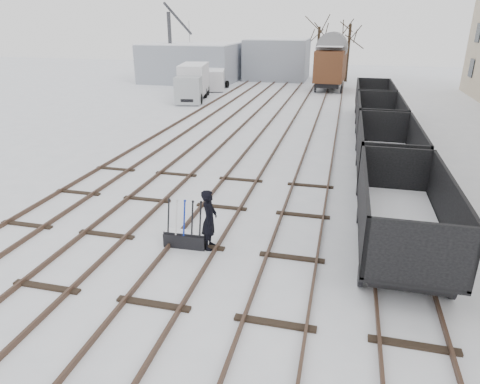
{
  "coord_description": "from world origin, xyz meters",
  "views": [
    {
      "loc": [
        4.12,
        -10.89,
        6.47
      ],
      "look_at": [
        1.0,
        1.79,
        1.2
      ],
      "focal_mm": 32.0,
      "sensor_mm": 36.0,
      "label": 1
    }
  ],
  "objects_px": {
    "ground_frame": "(186,238)",
    "lorry": "(193,82)",
    "freight_wagon_a": "(401,226)",
    "panel_van": "(215,79)",
    "crane": "(172,62)",
    "box_van_wagon": "(331,64)",
    "worker": "(209,220)"
  },
  "relations": [
    {
      "from": "box_van_wagon",
      "to": "freight_wagon_a",
      "type": "bearing_deg",
      "value": -80.36
    },
    {
      "from": "worker",
      "to": "freight_wagon_a",
      "type": "height_order",
      "value": "freight_wagon_a"
    },
    {
      "from": "freight_wagon_a",
      "to": "crane",
      "type": "bearing_deg",
      "value": 121.66
    },
    {
      "from": "ground_frame",
      "to": "lorry",
      "type": "bearing_deg",
      "value": 107.33
    },
    {
      "from": "box_van_wagon",
      "to": "crane",
      "type": "height_order",
      "value": "crane"
    },
    {
      "from": "box_van_wagon",
      "to": "crane",
      "type": "xyz_separation_m",
      "value": [
        -17.22,
        1.75,
        -0.3
      ]
    },
    {
      "from": "freight_wagon_a",
      "to": "crane",
      "type": "distance_m",
      "value": 39.7
    },
    {
      "from": "ground_frame",
      "to": "lorry",
      "type": "height_order",
      "value": "lorry"
    },
    {
      "from": "panel_van",
      "to": "crane",
      "type": "height_order",
      "value": "crane"
    },
    {
      "from": "freight_wagon_a",
      "to": "box_van_wagon",
      "type": "relative_size",
      "value": 1.06
    },
    {
      "from": "freight_wagon_a",
      "to": "panel_van",
      "type": "height_order",
      "value": "freight_wagon_a"
    },
    {
      "from": "box_van_wagon",
      "to": "worker",
      "type": "bearing_deg",
      "value": -90.09
    },
    {
      "from": "box_van_wagon",
      "to": "lorry",
      "type": "distance_m",
      "value": 14.05
    },
    {
      "from": "crane",
      "to": "worker",
      "type": "bearing_deg",
      "value": -49.87
    },
    {
      "from": "worker",
      "to": "lorry",
      "type": "relative_size",
      "value": 0.28
    },
    {
      "from": "ground_frame",
      "to": "panel_van",
      "type": "distance_m",
      "value": 31.86
    },
    {
      "from": "lorry",
      "to": "crane",
      "type": "height_order",
      "value": "crane"
    },
    {
      "from": "freight_wagon_a",
      "to": "box_van_wagon",
      "type": "height_order",
      "value": "box_van_wagon"
    },
    {
      "from": "worker",
      "to": "lorry",
      "type": "bearing_deg",
      "value": 16.79
    },
    {
      "from": "lorry",
      "to": "panel_van",
      "type": "distance_m",
      "value": 6.09
    },
    {
      "from": "box_van_wagon",
      "to": "lorry",
      "type": "xyz_separation_m",
      "value": [
        -11.2,
        -8.43,
        -0.94
      ]
    },
    {
      "from": "freight_wagon_a",
      "to": "lorry",
      "type": "xyz_separation_m",
      "value": [
        -14.82,
        23.6,
        0.58
      ]
    },
    {
      "from": "crane",
      "to": "freight_wagon_a",
      "type": "bearing_deg",
      "value": -42.01
    },
    {
      "from": "freight_wagon_a",
      "to": "panel_van",
      "type": "distance_m",
      "value": 33.11
    },
    {
      "from": "worker",
      "to": "crane",
      "type": "bearing_deg",
      "value": 19.84
    },
    {
      "from": "freight_wagon_a",
      "to": "panel_van",
      "type": "xyz_separation_m",
      "value": [
        -14.71,
        29.67,
        0.09
      ]
    },
    {
      "from": "lorry",
      "to": "panel_van",
      "type": "height_order",
      "value": "lorry"
    },
    {
      "from": "ground_frame",
      "to": "lorry",
      "type": "distance_m",
      "value": 26.11
    },
    {
      "from": "worker",
      "to": "crane",
      "type": "xyz_separation_m",
      "value": [
        -15.32,
        34.72,
        1.21
      ]
    },
    {
      "from": "ground_frame",
      "to": "freight_wagon_a",
      "type": "xyz_separation_m",
      "value": [
        6.27,
        1.04,
        0.65
      ]
    },
    {
      "from": "crane",
      "to": "ground_frame",
      "type": "bearing_deg",
      "value": -50.97
    },
    {
      "from": "freight_wagon_a",
      "to": "box_van_wagon",
      "type": "bearing_deg",
      "value": 96.44
    }
  ]
}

